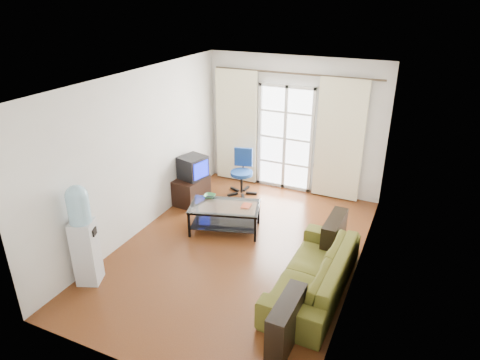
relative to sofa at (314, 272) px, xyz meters
name	(u,v)px	position (x,y,z in m)	size (l,w,h in m)	color
floor	(239,249)	(-1.34, 0.50, -0.31)	(5.20, 5.20, 0.00)	brown
ceiling	(239,80)	(-1.34, 0.50, 2.39)	(5.20, 5.20, 0.00)	white
wall_back	(294,125)	(-1.34, 3.10, 1.04)	(3.60, 0.02, 2.70)	white
wall_front	(128,267)	(-1.34, -2.10, 1.04)	(3.60, 0.02, 2.70)	white
wall_left	(139,154)	(-3.14, 0.50, 1.04)	(0.02, 5.20, 2.70)	white
wall_right	(363,194)	(0.46, 0.50, 1.04)	(0.02, 5.20, 2.70)	white
french_door	(285,138)	(-1.49, 3.05, 0.77)	(1.16, 0.06, 2.15)	white
curtain_rod	(295,74)	(-1.34, 3.00, 2.07)	(0.04, 0.04, 3.30)	#4C3F2D
curtain_left	(236,127)	(-2.54, 2.98, 0.89)	(0.90, 0.07, 2.35)	#FCF7CB
curtain_right	(339,141)	(-0.39, 2.98, 0.89)	(0.90, 0.07, 2.35)	#FCF7CB
radiator	(328,181)	(-0.54, 3.00, 0.02)	(0.64, 0.12, 0.64)	#9C9C9F
sofa	(314,272)	(0.00, 0.00, 0.00)	(0.88, 2.13, 0.62)	brown
coffee_table	(225,214)	(-1.82, 0.96, 0.00)	(1.31, 0.98, 0.47)	silver
bowl	(210,196)	(-2.20, 1.13, 0.19)	(0.22, 0.22, 0.05)	green
book	(242,205)	(-1.56, 1.07, 0.18)	(0.17, 0.22, 0.02)	maroon
remote	(209,197)	(-2.20, 1.13, 0.17)	(0.16, 0.04, 0.02)	black
tv_stand	(191,190)	(-2.89, 1.64, -0.06)	(0.46, 0.69, 0.50)	black
crt_tv	(192,167)	(-2.88, 1.71, 0.41)	(0.55, 0.56, 0.43)	black
task_chair	(242,181)	(-2.16, 2.41, -0.04)	(0.76, 0.76, 0.92)	black
water_cooler	(83,233)	(-2.94, -1.11, 0.48)	(0.40, 0.40, 1.50)	silver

